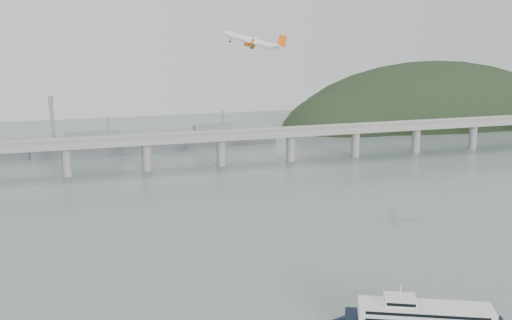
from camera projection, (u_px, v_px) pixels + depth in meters
name	position (u px, v px, depth m)	size (l,w,h in m)	color
ground	(301.00, 290.00, 213.85)	(900.00, 900.00, 0.00)	slate
bridge	(190.00, 142.00, 396.29)	(800.00, 22.00, 23.90)	gray
headland	(443.00, 139.00, 609.49)	(365.00, 155.00, 156.00)	black
ferry	(425.00, 319.00, 183.96)	(74.58, 39.31, 15.00)	black
airliner	(253.00, 41.00, 289.24)	(30.37, 28.65, 11.02)	white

